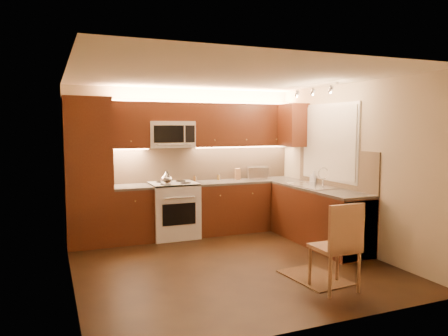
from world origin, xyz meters
name	(u,v)px	position (x,y,z in m)	size (l,w,h in m)	color
floor	(229,264)	(0.00, 0.00, 0.00)	(4.00, 4.00, 0.01)	black
ceiling	(229,76)	(0.00, 0.00, 2.50)	(4.00, 4.00, 0.01)	beige
wall_back	(185,161)	(0.00, 2.00, 1.25)	(4.00, 0.01, 2.50)	#BEAB8B
wall_front	(316,194)	(0.00, -2.00, 1.25)	(4.00, 0.01, 2.50)	#BEAB8B
wall_left	(69,179)	(-2.00, 0.00, 1.25)	(0.01, 4.00, 2.50)	#BEAB8B
wall_right	(352,167)	(2.00, 0.00, 1.25)	(0.01, 4.00, 2.50)	#BEAB8B
pantry	(88,172)	(-1.65, 1.70, 1.15)	(0.70, 0.60, 2.30)	#481A0F
base_cab_back_left	(132,215)	(-0.99, 1.70, 0.43)	(0.62, 0.60, 0.86)	#481A0F
counter_back_left	(131,187)	(-0.99, 1.70, 0.88)	(0.62, 0.60, 0.04)	#363431
base_cab_back_right	(245,206)	(1.04, 1.70, 0.43)	(1.92, 0.60, 0.86)	#481A0F
counter_back_right	(246,181)	(1.04, 1.70, 0.88)	(1.92, 0.60, 0.04)	#363431
base_cab_right	(318,217)	(1.70, 0.40, 0.43)	(0.60, 2.00, 0.86)	#481A0F
counter_right	(319,189)	(1.70, 0.40, 0.88)	(0.60, 2.00, 0.04)	#363431
dishwasher	(347,226)	(1.70, -0.30, 0.43)	(0.58, 0.60, 0.84)	silver
backsplash_back	(204,163)	(0.35, 1.99, 1.20)	(3.30, 0.02, 0.60)	#A18362
backsplash_right	(335,168)	(1.99, 0.40, 1.20)	(0.02, 2.00, 0.60)	#A18362
upper_cab_back_left	(129,125)	(-0.99, 1.82, 1.88)	(0.62, 0.35, 0.75)	#481A0F
upper_cab_back_right	(243,125)	(1.04, 1.82, 1.88)	(1.92, 0.35, 0.75)	#481A0F
upper_cab_bridge	(170,112)	(-0.30, 1.82, 2.09)	(0.76, 0.35, 0.31)	#481A0F
upper_cab_right_corner	(293,125)	(1.82, 1.40, 1.88)	(0.35, 0.50, 0.75)	#481A0F
stove	(174,210)	(-0.30, 1.68, 0.46)	(0.76, 0.65, 0.92)	silver
microwave	(171,134)	(-0.30, 1.81, 1.72)	(0.76, 0.38, 0.44)	silver
window_frame	(329,142)	(1.99, 0.55, 1.60)	(0.03, 1.44, 1.24)	silver
window_blinds	(328,142)	(1.97, 0.55, 1.60)	(0.02, 1.36, 1.16)	silver
sink	(314,182)	(1.70, 0.55, 0.98)	(0.52, 0.86, 0.15)	silver
faucet	(323,176)	(1.88, 0.55, 1.05)	(0.20, 0.04, 0.30)	silver
track_light_bar	(313,86)	(1.55, 0.40, 2.46)	(0.04, 1.20, 0.03)	silver
kettle	(166,178)	(-0.47, 1.45, 1.03)	(0.19, 0.19, 0.22)	silver
toaster_oven	(257,173)	(1.30, 1.75, 1.01)	(0.37, 0.28, 0.22)	silver
knife_block	(238,174)	(0.95, 1.84, 1.00)	(0.09, 0.14, 0.20)	#A6714B
spice_jar_a	(196,178)	(0.18, 1.94, 0.95)	(0.05, 0.05, 0.09)	silver
spice_jar_b	(195,179)	(0.14, 1.87, 0.95)	(0.05, 0.05, 0.09)	brown
spice_jar_c	(219,177)	(0.63, 1.94, 0.95)	(0.05, 0.05, 0.10)	silver
spice_jar_d	(219,177)	(0.59, 1.88, 0.95)	(0.04, 0.04, 0.09)	olive
soap_bottle	(313,177)	(1.94, 0.91, 1.00)	(0.09, 0.09, 0.20)	silver
rug	(315,277)	(0.76, -0.90, 0.01)	(0.56, 0.84, 0.01)	black
dining_chair	(334,246)	(0.75, -1.28, 0.51)	(0.45, 0.45, 1.02)	#A6714B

